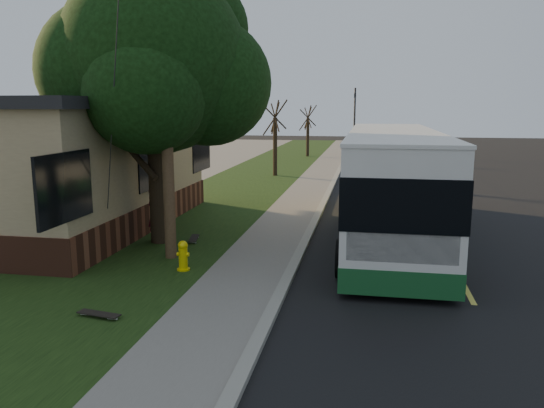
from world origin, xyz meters
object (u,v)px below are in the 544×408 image
at_px(skateboarder, 155,214).
at_px(traffic_signal, 355,116).
at_px(skateboard_spare, 99,314).
at_px(utility_pole, 165,81).
at_px(leafy_tree, 157,64).
at_px(bare_tree_near, 275,139).
at_px(bare_tree_far, 308,132).
at_px(fire_hydrant, 183,256).
at_px(skateboard_main, 194,238).
at_px(distant_car, 382,150).
at_px(transit_bus, 391,181).
at_px(dumpster, 114,194).

bearing_deg(skateboarder, traffic_signal, -66.85).
bearing_deg(skateboard_spare, utility_pole, 91.77).
xyz_separation_m(leafy_tree, bare_tree_near, (0.67, 15.35, -3.02)).
bearing_deg(skateboarder, bare_tree_far, -60.90).
relative_size(fire_hydrant, skateboard_main, 0.78).
bearing_deg(bare_tree_far, skateboard_main, -90.59).
height_order(skateboard_spare, distant_car, distant_car).
bearing_deg(transit_bus, distant_car, 89.45).
bearing_deg(bare_tree_near, bare_tree_far, 87.61).
distance_m(utility_pole, dumpster, 8.21).
relative_size(bare_tree_near, bare_tree_far, 1.07).
relative_size(skateboard_spare, dumpster, 0.54).
distance_m(traffic_signal, skateboard_main, 31.56).
relative_size(bare_tree_far, dumpster, 2.41).
relative_size(transit_bus, dumpster, 7.25).
height_order(transit_bus, skateboarder, transit_bus).
xyz_separation_m(leafy_tree, traffic_signal, (4.67, 31.35, -2.00)).
height_order(utility_pole, dumpster, utility_pole).
distance_m(fire_hydrant, skateboarder, 3.18).
bearing_deg(skateboard_main, dumpster, 139.18).
height_order(fire_hydrant, skateboard_spare, fire_hydrant).
xyz_separation_m(traffic_signal, skateboard_main, (-3.78, -31.18, -3.03)).
xyz_separation_m(bare_tree_far, skateboard_main, (-0.28, -27.18, -1.87)).
bearing_deg(bare_tree_far, skateboard_spare, -90.31).
distance_m(fire_hydrant, skateboard_main, 2.91).
relative_size(traffic_signal, skateboarder, 3.35).
bearing_deg(skateboarder, leafy_tree, -133.72).
bearing_deg(traffic_signal, skateboard_spare, -95.66).
height_order(bare_tree_far, dumpster, bare_tree_far).
height_order(bare_tree_near, distant_car, bare_tree_near).
height_order(dumpster, distant_car, distant_car).
height_order(leafy_tree, skateboard_main, leafy_tree).
distance_m(utility_pole, distant_car, 28.47).
bearing_deg(skateboarder, skateboard_main, -136.71).
height_order(bare_tree_far, skateboarder, bare_tree_far).
bearing_deg(bare_tree_far, distant_car, -14.21).
bearing_deg(skateboarder, transit_bus, -130.57).
height_order(bare_tree_near, transit_bus, bare_tree_near).
height_order(leafy_tree, transit_bus, leafy_tree).
bearing_deg(distant_car, dumpster, -118.09).
xyz_separation_m(fire_hydrant, transit_bus, (5.09, 4.75, 1.32)).
bearing_deg(distant_car, transit_bus, -93.09).
xyz_separation_m(skateboard_main, dumpster, (-4.46, 3.85, 0.57)).
height_order(utility_pole, bare_tree_near, utility_pole).
bearing_deg(fire_hydrant, distant_car, 79.45).
height_order(leafy_tree, bare_tree_far, leafy_tree).
bearing_deg(distant_car, skateboarder, -107.83).
distance_m(skateboard_main, distant_car, 26.43).
xyz_separation_m(utility_pole, leafy_tree, (-0.87, 1.66, 0.54)).
bearing_deg(bare_tree_near, dumpster, -110.53).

